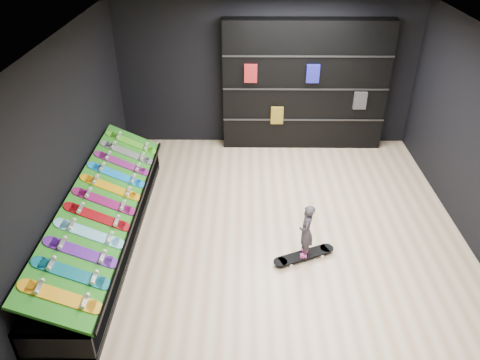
{
  "coord_description": "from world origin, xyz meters",
  "views": [
    {
      "loc": [
        -0.44,
        -5.66,
        4.6
      ],
      "look_at": [
        -0.5,
        0.2,
        1.0
      ],
      "focal_mm": 35.0,
      "sensor_mm": 36.0,
      "label": 1
    }
  ],
  "objects_px": {
    "display_rack": "(105,228)",
    "floor_skateboard": "(304,256)",
    "back_shelving": "(305,86)",
    "child": "(305,241)"
  },
  "relations": [
    {
      "from": "display_rack",
      "to": "floor_skateboard",
      "type": "distance_m",
      "value": 3.03
    },
    {
      "from": "display_rack",
      "to": "back_shelving",
      "type": "relative_size",
      "value": 1.37
    },
    {
      "from": "display_rack",
      "to": "floor_skateboard",
      "type": "xyz_separation_m",
      "value": [
        3.0,
        -0.39,
        -0.2
      ]
    },
    {
      "from": "child",
      "to": "display_rack",
      "type": "bearing_deg",
      "value": -85.33
    },
    {
      "from": "display_rack",
      "to": "back_shelving",
      "type": "xyz_separation_m",
      "value": [
        3.32,
        3.32,
        1.06
      ]
    },
    {
      "from": "display_rack",
      "to": "back_shelving",
      "type": "bearing_deg",
      "value": 45.04
    },
    {
      "from": "back_shelving",
      "to": "child",
      "type": "xyz_separation_m",
      "value": [
        -0.32,
        -3.71,
        -0.97
      ]
    },
    {
      "from": "display_rack",
      "to": "back_shelving",
      "type": "height_order",
      "value": "back_shelving"
    },
    {
      "from": "back_shelving",
      "to": "child",
      "type": "bearing_deg",
      "value": -94.94
    },
    {
      "from": "display_rack",
      "to": "child",
      "type": "height_order",
      "value": "child"
    }
  ]
}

